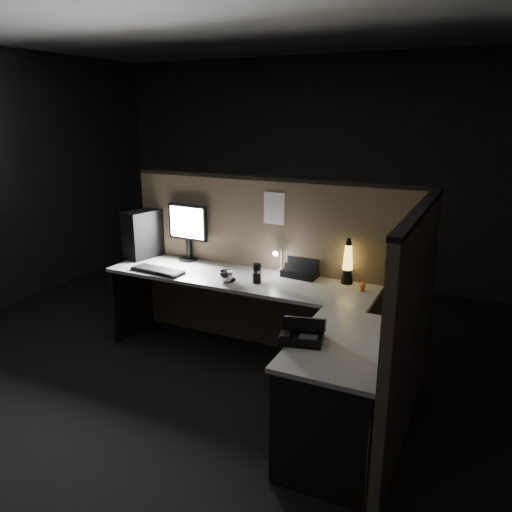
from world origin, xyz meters
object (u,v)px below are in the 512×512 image
at_px(pc_tower, 146,233).
at_px(desk_phone, 302,331).
at_px(keyboard, 158,271).
at_px(monitor, 188,227).
at_px(lava_lamp, 348,265).

bearing_deg(pc_tower, desk_phone, -16.77).
xyz_separation_m(pc_tower, keyboard, (0.39, -0.36, -0.21)).
height_order(monitor, keyboard, monitor).
xyz_separation_m(pc_tower, monitor, (0.43, 0.07, 0.09)).
bearing_deg(monitor, lava_lamp, 2.69).
bearing_deg(pc_tower, monitor, 20.66).
bearing_deg(pc_tower, keyboard, -30.97).
height_order(pc_tower, monitor, monitor).
xyz_separation_m(monitor, lava_lamp, (1.50, -0.01, -0.16)).
distance_m(pc_tower, keyboard, 0.57).
relative_size(lava_lamp, desk_phone, 1.27).
bearing_deg(keyboard, desk_phone, -19.48).
bearing_deg(desk_phone, keyboard, 143.19).
xyz_separation_m(keyboard, lava_lamp, (1.54, 0.42, 0.14)).
bearing_deg(keyboard, monitor, 89.28).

